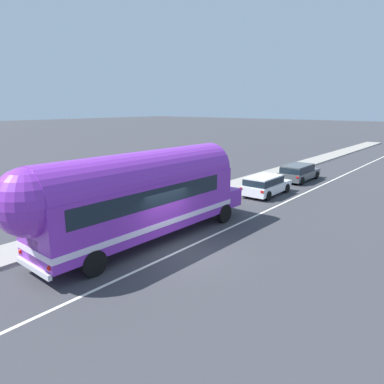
# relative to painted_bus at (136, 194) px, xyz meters

# --- Properties ---
(ground_plane) EXTENTS (300.00, 300.00, 0.00)m
(ground_plane) POSITION_rel_painted_bus_xyz_m (1.99, 0.60, -2.30)
(ground_plane) COLOR #38383D
(lane_markings) EXTENTS (4.08, 80.00, 0.01)m
(lane_markings) POSITION_rel_painted_bus_xyz_m (0.17, 12.60, -2.30)
(lane_markings) COLOR silver
(lane_markings) RESTS_ON ground
(sidewalk_slab) EXTENTS (2.23, 90.00, 0.15)m
(sidewalk_slab) POSITION_rel_painted_bus_xyz_m (-3.07, 10.60, -2.23)
(sidewalk_slab) COLOR gray
(sidewalk_slab) RESTS_ON ground
(painted_bus) EXTENTS (2.76, 12.61, 4.12)m
(painted_bus) POSITION_rel_painted_bus_xyz_m (0.00, 0.00, 0.00)
(painted_bus) COLOR purple
(painted_bus) RESTS_ON ground
(car_lead) EXTENTS (1.98, 4.32, 1.37)m
(car_lead) POSITION_rel_painted_bus_xyz_m (0.05, 11.70, -1.52)
(car_lead) COLOR white
(car_lead) RESTS_ON ground
(car_second) EXTENTS (1.98, 4.60, 1.37)m
(car_second) POSITION_rel_painted_bus_xyz_m (-0.17, 17.80, -1.51)
(car_second) COLOR #474C51
(car_second) RESTS_ON ground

